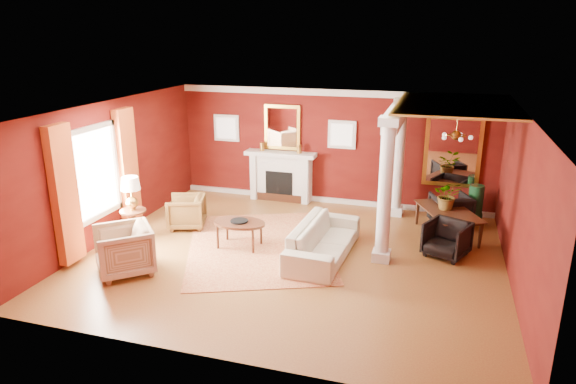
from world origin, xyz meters
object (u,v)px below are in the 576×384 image
(armchair_stripe, at_px, (124,248))
(side_table, at_px, (132,198))
(armchair_leopard, at_px, (186,210))
(coffee_table, at_px, (239,224))
(sofa, at_px, (324,234))
(dining_table, at_px, (449,216))

(armchair_stripe, bearing_deg, side_table, 165.17)
(armchair_stripe, relative_size, side_table, 0.72)
(armchair_leopard, height_order, coffee_table, armchair_leopard)
(sofa, relative_size, dining_table, 1.46)
(armchair_leopard, bearing_deg, armchair_stripe, -18.43)
(coffee_table, bearing_deg, side_table, -174.37)
(sofa, xyz_separation_m, side_table, (-4.08, -0.25, 0.43))
(coffee_table, bearing_deg, sofa, 0.83)
(armchair_leopard, height_order, armchair_stripe, armchair_stripe)
(sofa, xyz_separation_m, armchair_stripe, (-3.33, -1.74, 0.02))
(sofa, bearing_deg, coffee_table, 93.74)
(armchair_stripe, bearing_deg, armchair_leopard, 137.95)
(armchair_leopard, distance_m, side_table, 1.29)
(side_table, bearing_deg, armchair_stripe, -62.99)
(dining_table, bearing_deg, side_table, 83.32)
(coffee_table, bearing_deg, dining_table, 24.55)
(sofa, relative_size, coffee_table, 2.21)
(armchair_leopard, relative_size, coffee_table, 0.74)
(armchair_stripe, relative_size, coffee_table, 0.90)
(armchair_leopard, height_order, dining_table, dining_table)
(sofa, xyz_separation_m, coffee_table, (-1.76, -0.03, 0.03))
(armchair_leopard, xyz_separation_m, side_table, (-0.76, -0.91, 0.50))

